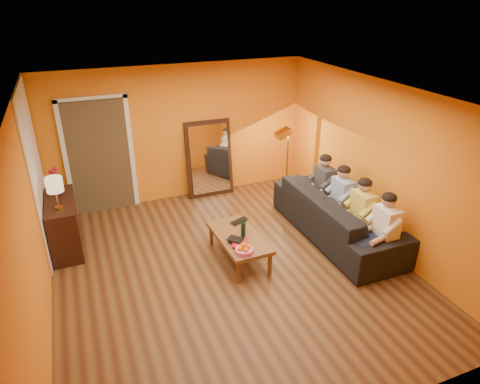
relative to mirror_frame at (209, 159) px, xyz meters
name	(u,v)px	position (x,y,z in m)	size (l,w,h in m)	color
room_shell	(221,181)	(-0.55, -2.26, 0.54)	(5.00, 5.50, 2.60)	brown
white_accent	(36,171)	(-3.04, -0.88, 0.54)	(0.02, 1.90, 2.58)	white
doorway_recess	(99,155)	(-2.05, 0.20, 0.29)	(1.06, 0.30, 2.10)	#3F2D19
door_jamb_left	(66,162)	(-2.62, 0.08, 0.29)	(0.08, 0.06, 2.20)	white
door_jamb_right	(131,153)	(-1.48, 0.08, 0.29)	(0.08, 0.06, 2.20)	white
door_header	(91,98)	(-2.05, 0.08, 1.36)	(1.22, 0.06, 0.08)	white
mirror_frame	(209,159)	(0.00, 0.00, 0.00)	(0.92, 0.06, 1.52)	black
mirror_glass	(210,159)	(0.00, -0.04, 0.00)	(0.78, 0.02, 1.36)	white
sideboard	(64,225)	(-2.79, -1.08, -0.34)	(0.44, 1.18, 0.85)	black
table_lamp	(56,194)	(-2.79, -1.38, 0.34)	(0.24, 0.24, 0.51)	beige
sofa	(337,215)	(1.45, -2.38, -0.37)	(1.05, 2.68, 0.78)	black
coffee_table	(239,247)	(-0.34, -2.42, -0.55)	(0.62, 1.22, 0.42)	brown
floor_lamp	(287,166)	(1.31, -0.82, -0.04)	(0.30, 0.24, 1.44)	gold
dog	(367,242)	(1.46, -3.19, -0.43)	(0.36, 0.56, 0.66)	#AA894C
person_far_left	(385,231)	(1.58, -3.38, -0.15)	(0.70, 0.44, 1.22)	silver
person_mid_left	(362,214)	(1.58, -2.83, -0.15)	(0.70, 0.44, 1.22)	gold
person_mid_right	(342,199)	(1.58, -2.28, -0.15)	(0.70, 0.44, 1.22)	#829FC9
person_far_right	(324,187)	(1.58, -1.73, -0.15)	(0.70, 0.44, 1.22)	#323136
fruit_bowl	(244,248)	(-0.44, -2.87, -0.26)	(0.26, 0.26, 0.16)	#E450A2
wine_bottle	(243,228)	(-0.29, -2.47, -0.18)	(0.07, 0.07, 0.31)	black
tumbler	(243,228)	(-0.22, -2.30, -0.30)	(0.09, 0.09, 0.08)	#B27F3F
laptop	(241,222)	(-0.16, -2.07, -0.33)	(0.31, 0.20, 0.02)	black
book_lower	(233,244)	(-0.52, -2.62, -0.33)	(0.16, 0.22, 0.02)	black
book_mid	(233,242)	(-0.51, -2.61, -0.31)	(0.20, 0.27, 0.02)	#A51220
book_upper	(233,242)	(-0.52, -2.63, -0.29)	(0.17, 0.22, 0.02)	black
vase	(58,189)	(-2.79, -0.83, 0.17)	(0.16, 0.16, 0.17)	black
flowers	(54,173)	(-2.79, -0.83, 0.45)	(0.17, 0.17, 0.48)	#A51220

